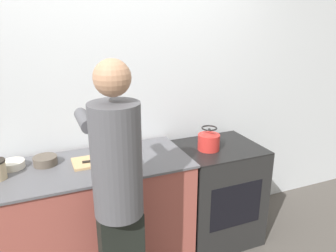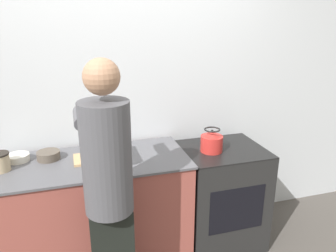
% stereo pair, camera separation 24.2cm
% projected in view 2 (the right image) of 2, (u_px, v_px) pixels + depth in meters
% --- Properties ---
extents(wall_back, '(8.00, 0.05, 2.60)m').
position_uv_depth(wall_back, '(123.00, 95.00, 2.74)').
color(wall_back, silver).
rests_on(wall_back, ground_plane).
extents(counter, '(1.50, 0.65, 0.90)m').
position_uv_depth(counter, '(92.00, 214.00, 2.57)').
color(counter, '#9E4C42').
rests_on(counter, ground_plane).
extents(oven, '(0.67, 0.59, 0.88)m').
position_uv_depth(oven, '(221.00, 195.00, 2.85)').
color(oven, black).
rests_on(oven, ground_plane).
extents(person, '(0.33, 0.57, 1.72)m').
position_uv_depth(person, '(109.00, 188.00, 1.95)').
color(person, black).
rests_on(person, ground_plane).
extents(cutting_board, '(0.31, 0.21, 0.02)m').
position_uv_depth(cutting_board, '(95.00, 158.00, 2.46)').
color(cutting_board, tan).
rests_on(cutting_board, counter).
extents(knife, '(0.24, 0.06, 0.01)m').
position_uv_depth(knife, '(99.00, 157.00, 2.44)').
color(knife, silver).
rests_on(knife, cutting_board).
extents(kettle, '(0.18, 0.18, 0.19)m').
position_uv_depth(kettle, '(212.00, 142.00, 2.63)').
color(kettle, red).
rests_on(kettle, oven).
extents(bowl_prep, '(0.17, 0.17, 0.06)m').
position_uv_depth(bowl_prep, '(49.00, 155.00, 2.45)').
color(bowl_prep, brown).
rests_on(bowl_prep, counter).
extents(bowl_mixing, '(0.16, 0.16, 0.05)m').
position_uv_depth(bowl_mixing, '(18.00, 158.00, 2.42)').
color(bowl_mixing, silver).
rests_on(bowl_mixing, counter).
extents(canister_jar, '(0.13, 0.13, 0.13)m').
position_uv_depth(canister_jar, '(0.00, 162.00, 2.26)').
color(canister_jar, tan).
rests_on(canister_jar, counter).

